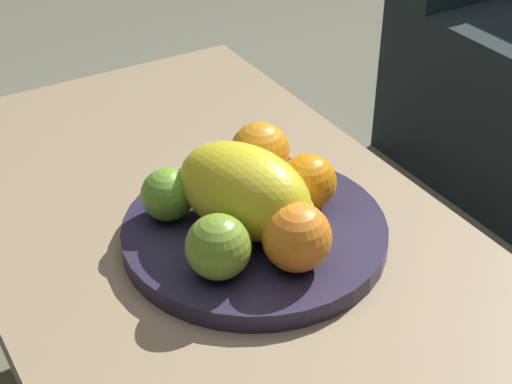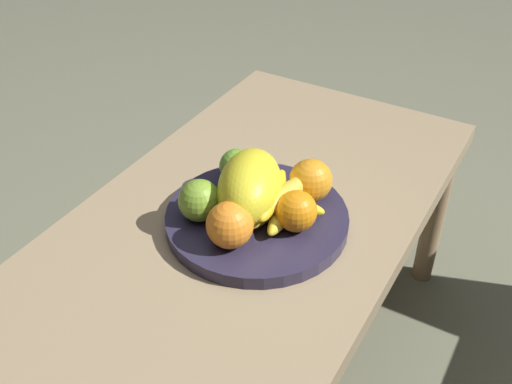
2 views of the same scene
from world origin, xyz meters
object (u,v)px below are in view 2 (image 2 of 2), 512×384
object	(u,v)px
orange_left	(311,180)
apple_left	(237,166)
coffee_table	(243,240)
orange_front	(295,212)
fruit_bowl	(256,220)
apple_front	(199,200)
orange_right	(230,225)
banana_bunch	(280,202)
melon_large_front	(249,187)

from	to	relation	value
orange_left	apple_left	bearing A→B (deg)	-81.89
coffee_table	apple_left	bearing A→B (deg)	-142.69
orange_front	orange_left	bearing A→B (deg)	-170.13
fruit_bowl	apple_left	distance (m)	0.12
orange_front	apple_front	bearing A→B (deg)	-70.81
orange_left	fruit_bowl	bearing A→B (deg)	-33.33
fruit_bowl	orange_right	size ratio (longest dim) A/B	4.12
apple_front	banana_bunch	xyz separation A→B (m)	(-0.08, 0.12, -0.01)
fruit_bowl	coffee_table	bearing A→B (deg)	-96.18
apple_front	coffee_table	bearing A→B (deg)	139.61
orange_left	apple_front	xyz separation A→B (m)	(0.15, -0.14, -0.00)
orange_front	banana_bunch	world-z (taller)	orange_front
coffee_table	orange_left	world-z (taller)	orange_left
apple_left	banana_bunch	size ratio (longest dim) A/B	0.39
orange_front	banana_bunch	xyz separation A→B (m)	(-0.02, -0.04, -0.01)
orange_front	apple_left	bearing A→B (deg)	-114.27
fruit_bowl	orange_left	xyz separation A→B (m)	(-0.09, 0.06, 0.05)
coffee_table	banana_bunch	bearing A→B (deg)	105.95
orange_left	apple_left	size ratio (longest dim) A/B	1.19
orange_front	apple_front	xyz separation A→B (m)	(0.05, -0.16, 0.00)
apple_left	orange_left	bearing A→B (deg)	98.11
orange_left	orange_right	bearing A→B (deg)	-18.37
melon_large_front	orange_left	size ratio (longest dim) A/B	2.27
orange_front	apple_front	world-z (taller)	apple_front
melon_large_front	orange_front	size ratio (longest dim) A/B	2.48
orange_front	apple_front	size ratio (longest dim) A/B	0.96
orange_right	apple_front	size ratio (longest dim) A/B	1.06
orange_right	apple_left	xyz separation A→B (m)	(-0.16, -0.08, -0.01)
melon_large_front	banana_bunch	world-z (taller)	melon_large_front
orange_front	fruit_bowl	bearing A→B (deg)	-90.31
coffee_table	banana_bunch	world-z (taller)	banana_bunch
orange_left	banana_bunch	xyz separation A→B (m)	(0.07, -0.02, -0.01)
melon_large_front	fruit_bowl	bearing A→B (deg)	85.78
orange_right	apple_left	world-z (taller)	orange_right
melon_large_front	banana_bunch	distance (m)	0.06
orange_right	banana_bunch	xyz separation A→B (m)	(-0.11, 0.03, -0.01)
melon_large_front	orange_left	bearing A→B (deg)	140.50
coffee_table	banana_bunch	size ratio (longest dim) A/B	6.49
coffee_table	orange_left	xyz separation A→B (m)	(-0.09, 0.09, 0.12)
fruit_bowl	orange_front	bearing A→B (deg)	89.69
coffee_table	apple_front	size ratio (longest dim) A/B	14.63
apple_left	banana_bunch	world-z (taller)	apple_left
orange_front	orange_right	distance (m)	0.12
orange_right	banana_bunch	size ratio (longest dim) A/B	0.47
orange_right	coffee_table	bearing A→B (deg)	-160.56
coffee_table	melon_large_front	bearing A→B (deg)	82.13
melon_large_front	orange_right	size ratio (longest dim) A/B	2.25
apple_front	apple_left	size ratio (longest dim) A/B	1.13
fruit_bowl	orange_front	distance (m)	0.09
apple_front	orange_front	bearing A→B (deg)	109.19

